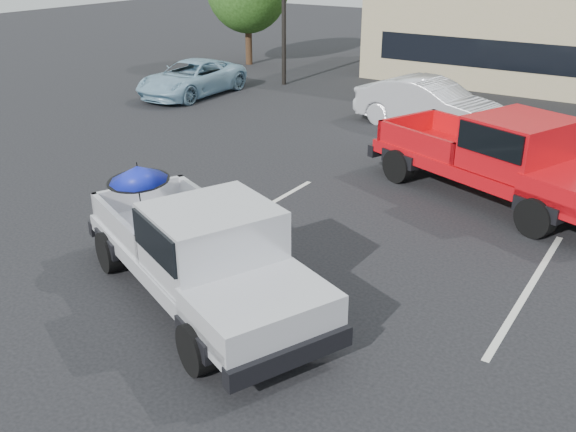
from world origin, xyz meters
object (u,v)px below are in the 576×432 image
object	(u,v)px
silver_sedan	(429,104)
red_pickup	(510,157)
blue_suv	(192,78)
silver_pickup	(206,250)

from	to	relation	value
silver_sedan	red_pickup	bearing A→B (deg)	-132.52
red_pickup	blue_suv	xyz separation A→B (m)	(-13.36, 4.57, -0.46)
silver_pickup	red_pickup	distance (m)	7.79
silver_pickup	red_pickup	bearing A→B (deg)	92.70
silver_pickup	silver_sedan	size ratio (longest dim) A/B	1.25
silver_pickup	red_pickup	world-z (taller)	silver_pickup
red_pickup	silver_sedan	world-z (taller)	red_pickup
silver_pickup	blue_suv	xyz separation A→B (m)	(-10.56, 11.85, -0.39)
silver_pickup	silver_sedan	bearing A→B (deg)	118.75
red_pickup	silver_pickup	bearing A→B (deg)	-89.20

